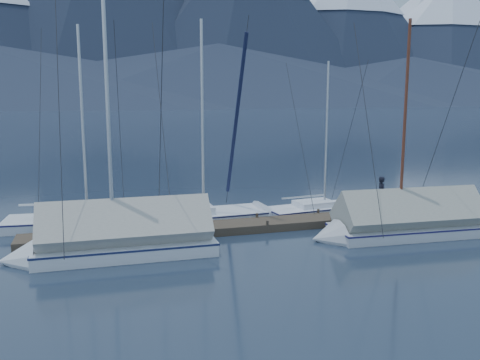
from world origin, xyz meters
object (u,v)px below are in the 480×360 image
object	(u,v)px
sailboat_open_left	(100,222)
sailboat_covered_far	(109,242)
sailboat_open_right	(332,209)
person	(382,193)
sailboat_open_mid	(215,217)
sailboat_covered_near	(396,225)

from	to	relation	value
sailboat_open_left	sailboat_covered_far	world-z (taller)	sailboat_covered_far
sailboat_covered_far	sailboat_open_left	bearing A→B (deg)	93.36
sailboat_open_right	person	bearing A→B (deg)	-43.41
sailboat_covered_far	sailboat_open_mid	bearing A→B (deg)	39.20
sailboat_open_mid	sailboat_covered_far	xyz separation A→B (m)	(-4.86, -3.96, 0.34)
sailboat_open_right	sailboat_covered_far	size ratio (longest dim) A/B	0.76
sailboat_open_left	sailboat_open_mid	xyz separation A→B (m)	(5.12, -0.62, 0.01)
sailboat_open_right	sailboat_covered_near	xyz separation A→B (m)	(0.55, -4.73, 0.34)
sailboat_open_right	sailboat_open_left	bearing A→B (deg)	177.62
sailboat_open_mid	sailboat_covered_near	world-z (taller)	sailboat_open_mid
sailboat_open_left	sailboat_covered_far	bearing A→B (deg)	-86.64
sailboat_open_mid	sailboat_covered_far	distance (m)	6.28
sailboat_open_right	sailboat_covered_far	world-z (taller)	sailboat_covered_far
sailboat_covered_far	sailboat_open_right	bearing A→B (deg)	20.70
sailboat_covered_far	person	distance (m)	12.89
sailboat_open_right	sailboat_covered_far	bearing A→B (deg)	-159.30
sailboat_open_left	sailboat_covered_near	xyz separation A→B (m)	(11.70, -5.19, 0.31)
sailboat_open_left	sailboat_open_right	xyz separation A→B (m)	(11.15, -0.46, -0.03)
sailboat_open_left	sailboat_open_right	distance (m)	11.16
person	sailboat_covered_far	bearing A→B (deg)	109.87
sailboat_open_right	sailboat_covered_near	bearing A→B (deg)	-83.42
sailboat_open_mid	sailboat_covered_far	size ratio (longest dim) A/B	0.93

